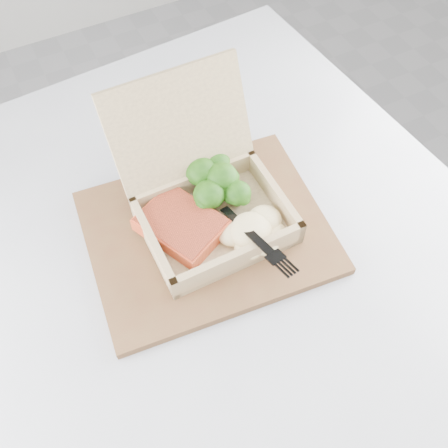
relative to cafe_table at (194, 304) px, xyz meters
name	(u,v)px	position (x,y,z in m)	size (l,w,h in m)	color
cafe_table	(194,304)	(0.00, 0.00, 0.00)	(0.91, 0.91, 0.75)	black
serving_tray	(207,232)	(0.03, 0.01, 0.20)	(0.33, 0.27, 0.01)	brown
takeout_container	(204,191)	(0.05, 0.04, 0.25)	(0.20, 0.22, 0.18)	tan
salmon_fillet	(181,225)	(0.00, 0.02, 0.23)	(0.08, 0.11, 0.02)	#D6522A
broccoli_pile	(222,183)	(0.08, 0.05, 0.24)	(0.11, 0.11, 0.04)	#327119
mashed_potatoes	(251,231)	(0.08, -0.04, 0.23)	(0.10, 0.08, 0.03)	#FAE1A2
plastic_fork	(238,219)	(0.07, -0.02, 0.25)	(0.04, 0.16, 0.03)	black
receipt	(170,147)	(0.05, 0.19, 0.19)	(0.07, 0.12, 0.00)	silver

